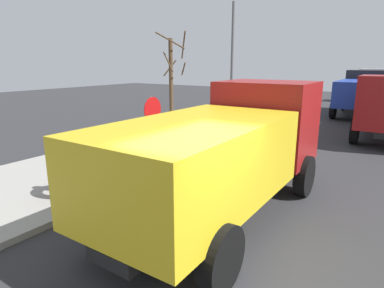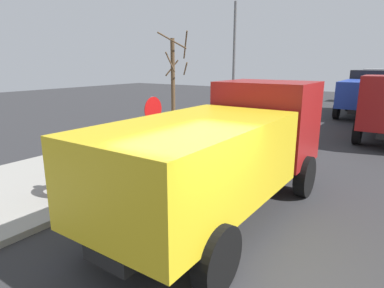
{
  "view_description": "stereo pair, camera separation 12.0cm",
  "coord_description": "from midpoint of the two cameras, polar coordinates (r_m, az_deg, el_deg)",
  "views": [
    {
      "loc": [
        -4.25,
        -2.15,
        3.49
      ],
      "look_at": [
        2.96,
        2.67,
        1.34
      ],
      "focal_mm": 30.6,
      "sensor_mm": 36.0,
      "label": 1
    },
    {
      "loc": [
        -4.18,
        -2.25,
        3.49
      ],
      "look_at": [
        2.96,
        2.67,
        1.34
      ],
      "focal_mm": 30.6,
      "sensor_mm": 36.0,
      "label": 2
    }
  ],
  "objects": [
    {
      "name": "dump_truck_yellow",
      "position": [
        7.54,
        6.46,
        -0.6
      ],
      "size": [
        7.0,
        2.81,
        3.0
      ],
      "color": "gold",
      "rests_on": "ground"
    },
    {
      "name": "street_light_pole",
      "position": [
        14.53,
        7.5,
        12.09
      ],
      "size": [
        0.12,
        0.12,
        5.81
      ],
      "primitive_type": "cylinder",
      "color": "#595B5E",
      "rests_on": "sidewalk_curb"
    },
    {
      "name": "loose_tire",
      "position": [
        9.06,
        -19.79,
        -4.99
      ],
      "size": [
        1.08,
        0.69,
        1.06
      ],
      "primitive_type": "torus",
      "rotation": [
        1.16,
        0.0,
        -0.04
      ],
      "color": "black",
      "rests_on": "sidewalk_curb"
    },
    {
      "name": "dump_truck_blue",
      "position": [
        25.2,
        28.06,
        8.03
      ],
      "size": [
        7.05,
        2.92,
        3.0
      ],
      "color": "#1E3899",
      "rests_on": "ground"
    },
    {
      "name": "dump_truck_gray",
      "position": [
        36.59,
        30.36,
        9.1
      ],
      "size": [
        7.09,
        3.0,
        3.0
      ],
      "color": "slate",
      "rests_on": "ground"
    },
    {
      "name": "ground_plane",
      "position": [
        5.9,
        6.11,
        -22.43
      ],
      "size": [
        80.0,
        80.0,
        0.0
      ],
      "primitive_type": "plane",
      "color": "#2D2D30"
    },
    {
      "name": "sidewalk_curb",
      "position": [
        10.26,
        -27.96,
        -7.23
      ],
      "size": [
        36.0,
        5.0,
        0.15
      ],
      "primitive_type": "cube",
      "color": "#99968E",
      "rests_on": "ground"
    },
    {
      "name": "fire_hydrant",
      "position": [
        9.4,
        -21.68,
        -4.82
      ],
      "size": [
        0.22,
        0.5,
        0.89
      ],
      "color": "red",
      "rests_on": "sidewalk_curb"
    },
    {
      "name": "bare_tree",
      "position": [
        14.87,
        -2.96,
        10.3
      ],
      "size": [
        1.71,
        1.31,
        4.67
      ],
      "color": "#4C3823",
      "rests_on": "sidewalk_curb"
    },
    {
      "name": "stop_sign",
      "position": [
        10.0,
        -6.45,
        4.07
      ],
      "size": [
        0.76,
        0.08,
        2.36
      ],
      "color": "gray",
      "rests_on": "sidewalk_curb"
    }
  ]
}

